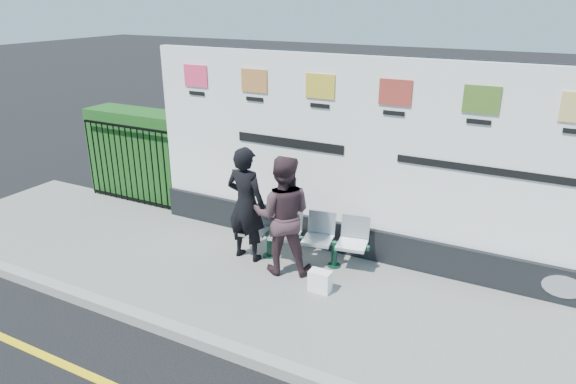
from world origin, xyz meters
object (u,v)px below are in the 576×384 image
object	(u,v)px
billboard	(390,179)
bench	(301,249)
woman_left	(246,204)
woman_right	(283,215)

from	to	relation	value
billboard	bench	xyz separation A→B (m)	(-1.10, -0.64, -1.09)
woman_left	woman_right	xyz separation A→B (m)	(0.67, -0.10, -0.01)
bench	woman_left	world-z (taller)	woman_left
bench	woman_right	bearing A→B (deg)	-117.69
billboard	woman_right	bearing A→B (deg)	-140.47
woman_right	woman_left	bearing A→B (deg)	-29.93
woman_left	woman_right	world-z (taller)	woman_left
bench	woman_right	size ratio (longest dim) A/B	1.11
billboard	woman_left	size ratio (longest dim) A/B	4.55
woman_left	woman_right	distance (m)	0.67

